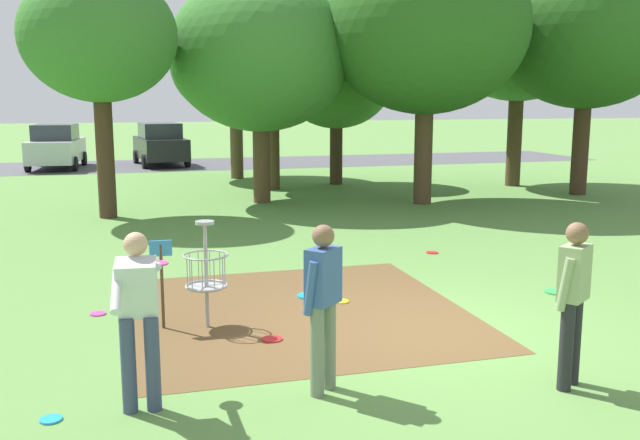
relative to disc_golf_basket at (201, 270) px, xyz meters
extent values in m
plane|color=#5B8942|center=(2.84, -0.92, -0.75)|extent=(160.00, 160.00, 0.00)
cube|color=brown|center=(1.32, 0.31, -0.75)|extent=(4.58, 4.64, 0.01)
cylinder|color=#9E9EA3|center=(0.06, -0.01, -0.08)|extent=(0.05, 0.05, 1.35)
cylinder|color=#9E9EA3|center=(0.06, -0.01, 0.62)|extent=(0.24, 0.24, 0.04)
torus|color=#9E9EA3|center=(0.06, -0.01, 0.20)|extent=(0.58, 0.58, 0.02)
torus|color=#9E9EA3|center=(0.06, -0.01, -0.20)|extent=(0.55, 0.55, 0.03)
cylinder|color=#9E9EA3|center=(0.06, -0.01, -0.22)|extent=(0.48, 0.48, 0.02)
cylinder|color=gray|center=(0.30, -0.01, 0.00)|extent=(0.01, 0.01, 0.40)
cylinder|color=gray|center=(0.25, 0.13, 0.00)|extent=(0.01, 0.01, 0.40)
cylinder|color=gray|center=(0.13, 0.22, 0.00)|extent=(0.01, 0.01, 0.40)
cylinder|color=gray|center=(-0.01, 0.22, 0.00)|extent=(0.01, 0.01, 0.40)
cylinder|color=gray|center=(-0.13, 0.13, 0.00)|extent=(0.01, 0.01, 0.40)
cylinder|color=gray|center=(-0.18, -0.01, 0.00)|extent=(0.01, 0.01, 0.40)
cylinder|color=gray|center=(-0.13, -0.15, 0.00)|extent=(0.01, 0.01, 0.40)
cylinder|color=gray|center=(-0.01, -0.24, 0.00)|extent=(0.01, 0.01, 0.40)
cylinder|color=gray|center=(0.13, -0.24, 0.00)|extent=(0.01, 0.01, 0.40)
cylinder|color=gray|center=(0.25, -0.15, 0.00)|extent=(0.01, 0.01, 0.40)
cylinder|color=#4C3823|center=(-0.49, 0.09, -0.20)|extent=(0.04, 0.04, 1.10)
cube|color=#3384C6|center=(-0.49, 0.09, 0.30)|extent=(0.28, 0.03, 0.20)
cylinder|color=slate|center=(0.87, -2.42, -0.29)|extent=(0.14, 0.14, 0.92)
cylinder|color=slate|center=(1.03, -2.28, -0.29)|extent=(0.14, 0.14, 0.92)
cube|color=#385693|center=(0.95, -2.35, 0.45)|extent=(0.42, 0.40, 0.56)
sphere|color=brown|center=(0.95, -2.35, 0.85)|extent=(0.22, 0.22, 0.22)
cylinder|color=#385693|center=(0.79, -2.46, 0.36)|extent=(0.18, 0.18, 0.55)
cylinder|color=#385693|center=(1.08, -2.21, 0.36)|extent=(0.18, 0.18, 0.55)
cylinder|color=#1E93DB|center=(0.83, -2.22, 0.22)|extent=(0.22, 0.22, 0.02)
cylinder|color=#384260|center=(-0.93, -2.31, -0.29)|extent=(0.14, 0.14, 0.92)
cylinder|color=#384260|center=(-0.71, -2.33, -0.29)|extent=(0.14, 0.14, 0.92)
cube|color=silver|center=(-0.82, -2.32, 0.45)|extent=(0.39, 0.41, 0.60)
sphere|color=tan|center=(-0.81, -2.26, 0.85)|extent=(0.22, 0.22, 0.22)
cylinder|color=silver|center=(-0.63, -2.03, 0.56)|extent=(0.14, 0.59, 0.21)
cylinder|color=#E53D99|center=(-0.61, -1.75, 0.53)|extent=(0.22, 0.22, 0.02)
cylinder|color=silver|center=(-0.99, -2.48, 0.49)|extent=(0.13, 0.48, 0.37)
cylinder|color=#232328|center=(3.31, -2.96, -0.29)|extent=(0.14, 0.14, 0.92)
cylinder|color=#232328|center=(3.49, -2.84, -0.29)|extent=(0.14, 0.14, 0.92)
cube|color=#93A875|center=(3.40, -2.90, 0.45)|extent=(0.42, 0.39, 0.56)
sphere|color=brown|center=(3.40, -2.90, 0.85)|extent=(0.22, 0.22, 0.22)
cylinder|color=#93A875|center=(3.23, -2.99, 0.36)|extent=(0.17, 0.19, 0.55)
cylinder|color=#93A875|center=(3.54, -2.77, 0.36)|extent=(0.17, 0.19, 0.55)
cylinder|color=green|center=(3.29, -2.75, 0.22)|extent=(0.22, 0.22, 0.02)
cylinder|color=#1E93DB|center=(-1.63, -2.29, -0.74)|extent=(0.20, 0.20, 0.02)
cylinder|color=gold|center=(2.05, 0.59, -0.74)|extent=(0.24, 0.24, 0.02)
cylinder|color=#1E93DB|center=(1.99, 1.68, -0.74)|extent=(0.23, 0.23, 0.02)
cylinder|color=red|center=(0.76, -0.72, -0.74)|extent=(0.25, 0.25, 0.02)
cylinder|color=#E53D99|center=(-1.33, 0.92, -0.74)|extent=(0.22, 0.22, 0.02)
cylinder|color=red|center=(4.69, 3.21, -0.74)|extent=(0.23, 0.23, 0.02)
cylinder|color=#422D1E|center=(6.07, 14.06, 0.29)|extent=(0.43, 0.43, 2.08)
ellipsoid|color=#428433|center=(6.07, 14.06, 2.74)|extent=(3.78, 3.78, 3.21)
cylinder|color=#4C3823|center=(2.81, 10.55, 0.36)|extent=(0.48, 0.48, 2.24)
ellipsoid|color=#38752D|center=(2.81, 10.55, 3.35)|extent=(4.98, 4.98, 4.23)
cylinder|color=brown|center=(3.08, 16.74, 0.44)|extent=(0.47, 0.47, 2.38)
ellipsoid|color=#38752D|center=(3.08, 16.74, 3.37)|extent=(4.63, 4.63, 3.94)
cylinder|color=#422D1E|center=(-1.34, 9.08, 0.74)|extent=(0.43, 0.43, 2.99)
ellipsoid|color=#38752D|center=(-1.34, 9.08, 3.61)|extent=(3.69, 3.69, 3.14)
cylinder|color=#422D1E|center=(12.46, 9.60, 0.67)|extent=(0.49, 0.49, 2.86)
ellipsoid|color=#285B1E|center=(12.46, 9.60, 4.10)|extent=(5.34, 5.34, 4.54)
cylinder|color=#4C3823|center=(11.68, 12.06, 0.78)|extent=(0.49, 0.49, 3.06)
ellipsoid|color=#38752D|center=(11.68, 12.06, 4.24)|extent=(5.15, 5.15, 4.38)
cylinder|color=#4C3823|center=(7.10, 9.16, 0.62)|extent=(0.50, 0.50, 2.74)
ellipsoid|color=#285B1E|center=(7.10, 9.16, 4.05)|extent=(5.51, 5.51, 4.68)
cylinder|color=#4C3823|center=(3.71, 13.27, 0.60)|extent=(0.42, 0.42, 2.72)
ellipsoid|color=#428433|center=(3.71, 13.27, 3.28)|extent=(3.52, 3.52, 2.99)
cube|color=#4C4C51|center=(2.84, 22.66, -0.75)|extent=(36.00, 6.00, 0.01)
cube|color=#B2B7BC|center=(-3.62, 22.32, 0.00)|extent=(2.15, 4.34, 0.90)
cube|color=#2D333D|center=(-3.62, 22.32, 0.77)|extent=(1.76, 2.31, 0.64)
cylinder|color=black|center=(-4.41, 23.69, -0.45)|extent=(0.23, 0.61, 0.60)
cylinder|color=black|center=(-2.62, 23.54, -0.45)|extent=(0.23, 0.61, 0.60)
cylinder|color=black|center=(-4.63, 21.10, -0.45)|extent=(0.23, 0.61, 0.60)
cylinder|color=black|center=(-2.84, 20.95, -0.45)|extent=(0.23, 0.61, 0.60)
cube|color=black|center=(0.64, 22.66, 0.00)|extent=(2.27, 4.38, 0.90)
cube|color=#2D333D|center=(0.64, 22.66, 0.77)|extent=(1.83, 2.35, 0.64)
cylinder|color=black|center=(-0.41, 23.85, -0.45)|extent=(0.25, 0.62, 0.60)
cylinder|color=black|center=(1.38, 24.05, -0.45)|extent=(0.25, 0.62, 0.60)
cylinder|color=black|center=(-0.11, 21.26, -0.45)|extent=(0.25, 0.62, 0.60)
cylinder|color=black|center=(1.68, 21.47, -0.45)|extent=(0.25, 0.62, 0.60)
camera|label=1|loc=(-0.86, -8.72, 2.16)|focal=39.17mm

